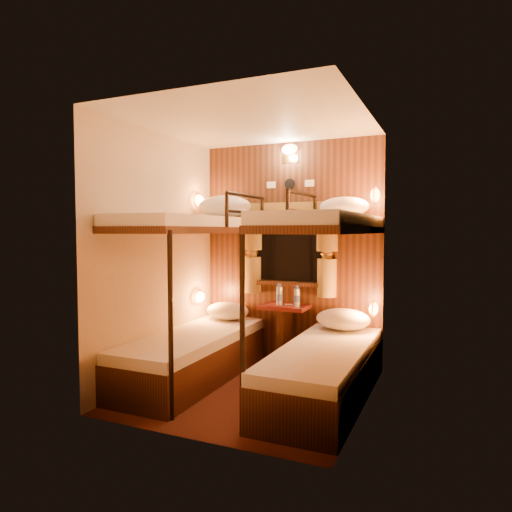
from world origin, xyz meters
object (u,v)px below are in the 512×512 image
at_px(bunk_left, 194,322).
at_px(bunk_right, 324,334).
at_px(table, 284,327).
at_px(bottle_left, 279,296).
at_px(bottle_right, 297,298).

distance_m(bunk_left, bunk_right, 1.30).
bearing_deg(table, bottle_left, -131.42).
distance_m(bunk_left, bottle_left, 0.97).
bearing_deg(bottle_left, bunk_right, -46.96).
distance_m(bunk_left, bottle_right, 1.11).
height_order(bunk_right, bottle_left, bunk_right).
height_order(table, bottle_left, bottle_left).
xyz_separation_m(bunk_right, table, (-0.65, 0.78, -0.14)).
bearing_deg(table, bunk_left, -129.67).
relative_size(bunk_left, bunk_right, 1.00).
xyz_separation_m(bunk_left, bottle_right, (0.80, 0.75, 0.19)).
bearing_deg(bottle_left, bottle_right, 4.51).
height_order(bunk_left, table, bunk_left).
height_order(bunk_left, bottle_right, bunk_left).
relative_size(bunk_left, table, 2.90).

